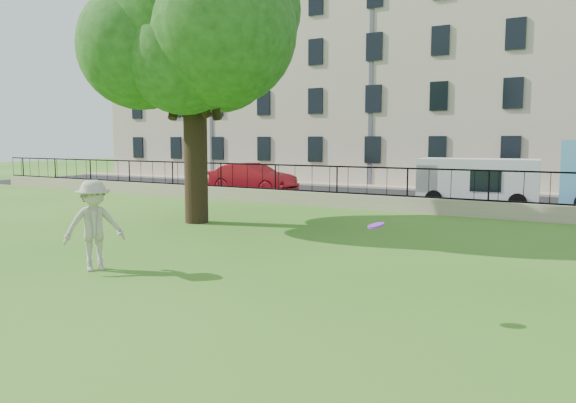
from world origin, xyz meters
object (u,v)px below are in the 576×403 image
Objects in this scene: white_van at (478,183)px; red_sedan at (252,178)px; man at (94,225)px; frisbee at (376,225)px; tree at (192,23)px.

red_sedan is at bearing 173.95° from white_van.
man is 7.21× the size of frisbee.
white_van reaches higher than frisbee.
white_van is (4.37, 16.17, 0.03)m from man.
man is 0.41× the size of red_sedan.
man is 6.35m from frisbee.
tree is 2.09× the size of white_van.
white_van is at bearing 52.94° from tree.
frisbee is at bearing -58.39° from man.
tree is at bearing 53.34° from man.
man is at bearing -156.48° from red_sedan.
man is at bearing -66.68° from tree.
man is 16.75m from white_van.
white_van is (7.22, 9.56, -5.59)m from tree.
man reaches higher than frisbee.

